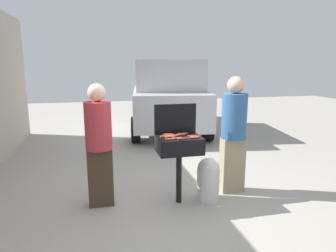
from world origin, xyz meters
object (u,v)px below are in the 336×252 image
object	(u,v)px
person_right	(234,131)
hot_dog_12	(165,136)
hot_dog_3	(180,135)
hot_dog_2	(173,136)
hot_dog_9	(183,134)
hot_dog_1	(177,138)
hot_dog_6	(170,135)
hot_dog_11	(170,139)
bbq_grill	(179,147)
hot_dog_10	(170,137)
propane_tank	(208,178)
person_left	(99,141)
hot_dog_5	(182,139)
hot_dog_0	(192,136)
parked_minivan	(167,95)
hot_dog_8	(195,137)
hot_dog_4	(193,138)
hot_dog_7	(168,134)

from	to	relation	value
person_right	hot_dog_12	bearing A→B (deg)	3.75
hot_dog_3	person_right	distance (m)	0.86
hot_dog_2	hot_dog_9	size ratio (longest dim) A/B	1.00
hot_dog_2	hot_dog_9	world-z (taller)	same
hot_dog_3	hot_dog_1	bearing A→B (deg)	-119.45
hot_dog_6	hot_dog_11	size ratio (longest dim) A/B	1.00
bbq_grill	hot_dog_10	bearing A→B (deg)	-171.53
propane_tank	hot_dog_10	bearing A→B (deg)	-179.06
hot_dog_2	person_left	size ratio (longest dim) A/B	0.08
hot_dog_5	hot_dog_12	bearing A→B (deg)	136.61
hot_dog_9	person_right	distance (m)	0.80
hot_dog_0	parked_minivan	distance (m)	4.88
propane_tank	parked_minivan	size ratio (longest dim) A/B	0.13
hot_dog_2	hot_dog_6	bearing A→B (deg)	124.49
hot_dog_10	person_left	world-z (taller)	person_left
hot_dog_5	hot_dog_9	bearing A→B (deg)	71.20
bbq_grill	hot_dog_8	bearing A→B (deg)	-27.74
bbq_grill	hot_dog_12	world-z (taller)	hot_dog_12
hot_dog_12	person_left	bearing A→B (deg)	170.29
hot_dog_4	hot_dog_8	bearing A→B (deg)	46.50
hot_dog_12	hot_dog_8	bearing A→B (deg)	-17.39
hot_dog_4	hot_dog_10	bearing A→B (deg)	157.55
bbq_grill	hot_dog_1	size ratio (longest dim) A/B	7.30
hot_dog_6	parked_minivan	world-z (taller)	parked_minivan
hot_dog_2	bbq_grill	bearing A→B (deg)	-24.52
hot_dog_2	hot_dog_6	xyz separation A→B (m)	(-0.04, 0.06, 0.00)
hot_dog_3	hot_dog_11	bearing A→B (deg)	-133.42
hot_dog_0	hot_dog_5	distance (m)	0.20
hot_dog_2	hot_dog_10	xyz separation A→B (m)	(-0.06, -0.05, 0.00)
hot_dog_0	hot_dog_11	world-z (taller)	same
hot_dog_1	hot_dog_8	bearing A→B (deg)	2.53
hot_dog_4	hot_dog_8	size ratio (longest dim) A/B	1.00
hot_dog_1	hot_dog_11	distance (m)	0.10
hot_dog_11	parked_minivan	world-z (taller)	parked_minivan
hot_dog_9	hot_dog_11	xyz separation A→B (m)	(-0.24, -0.26, 0.00)
hot_dog_5	hot_dog_3	bearing A→B (deg)	78.71
propane_tank	hot_dog_3	bearing A→B (deg)	169.54
hot_dog_1	hot_dog_0	bearing A→B (deg)	15.50
hot_dog_2	hot_dog_8	xyz separation A→B (m)	(0.26, -0.13, 0.00)
hot_dog_12	hot_dog_1	bearing A→B (deg)	-45.61
hot_dog_10	propane_tank	size ratio (longest dim) A/B	0.21
hot_dog_6	person_left	distance (m)	0.95
hot_dog_3	hot_dog_10	world-z (taller)	same
hot_dog_7	hot_dog_12	size ratio (longest dim) A/B	1.00
hot_dog_4	person_right	size ratio (longest dim) A/B	0.07
hot_dog_1	hot_dog_6	size ratio (longest dim) A/B	1.00
hot_dog_6	person_left	bearing A→B (deg)	175.32
hot_dog_5	hot_dog_0	bearing A→B (deg)	31.40
hot_dog_9	hot_dog_12	bearing A→B (deg)	-160.19
bbq_grill	hot_dog_3	xyz separation A→B (m)	(0.04, 0.06, 0.16)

